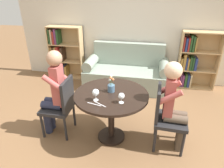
% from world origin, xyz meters
% --- Properties ---
extents(ground_plane, '(16.00, 16.00, 0.00)m').
position_xyz_m(ground_plane, '(0.00, 0.00, 0.00)').
color(ground_plane, brown).
extents(back_wall, '(5.20, 0.05, 2.70)m').
position_xyz_m(back_wall, '(0.00, 2.16, 1.35)').
color(back_wall, beige).
rests_on(back_wall, ground_plane).
extents(round_table, '(1.01, 1.01, 0.75)m').
position_xyz_m(round_table, '(0.00, 0.00, 0.61)').
color(round_table, black).
rests_on(round_table, ground_plane).
extents(couch, '(1.80, 0.80, 0.92)m').
position_xyz_m(couch, '(0.00, 1.74, 0.31)').
color(couch, gray).
rests_on(couch, ground_plane).
extents(bookshelf_left, '(0.79, 0.28, 1.23)m').
position_xyz_m(bookshelf_left, '(-1.58, 2.00, 0.58)').
color(bookshelf_left, tan).
rests_on(bookshelf_left, ground_plane).
extents(bookshelf_right, '(0.79, 0.28, 1.23)m').
position_xyz_m(bookshelf_right, '(1.38, 2.00, 0.59)').
color(bookshelf_right, tan).
rests_on(bookshelf_right, ground_plane).
extents(chair_left, '(0.42, 0.42, 0.90)m').
position_xyz_m(chair_left, '(-0.74, -0.02, 0.49)').
color(chair_left, '#232326').
rests_on(chair_left, ground_plane).
extents(chair_right, '(0.44, 0.44, 0.90)m').
position_xyz_m(chair_right, '(0.74, -0.00, 0.49)').
color(chair_right, '#232326').
rests_on(chair_right, ground_plane).
extents(person_left, '(0.42, 0.34, 1.30)m').
position_xyz_m(person_left, '(-0.82, -0.02, 0.70)').
color(person_left, '#282D47').
rests_on(person_left, ground_plane).
extents(person_right, '(0.43, 0.35, 1.25)m').
position_xyz_m(person_right, '(0.82, -0.01, 0.68)').
color(person_right, brown).
rests_on(person_right, ground_plane).
extents(wine_glass_left, '(0.09, 0.09, 0.16)m').
position_xyz_m(wine_glass_left, '(-0.16, -0.20, 0.85)').
color(wine_glass_left, white).
rests_on(wine_glass_left, round_table).
extents(wine_glass_right, '(0.08, 0.08, 0.14)m').
position_xyz_m(wine_glass_right, '(0.17, -0.20, 0.84)').
color(wine_glass_right, white).
rests_on(wine_glass_right, round_table).
extents(flower_vase, '(0.10, 0.10, 0.25)m').
position_xyz_m(flower_vase, '(-0.01, 0.06, 0.83)').
color(flower_vase, slate).
rests_on(flower_vase, round_table).
extents(knife_left_setting, '(0.17, 0.10, 0.00)m').
position_xyz_m(knife_left_setting, '(-0.08, -0.29, 0.75)').
color(knife_left_setting, silver).
rests_on(knife_left_setting, round_table).
extents(fork_left_setting, '(0.19, 0.06, 0.00)m').
position_xyz_m(fork_left_setting, '(-0.15, -0.30, 0.75)').
color(fork_left_setting, silver).
rests_on(fork_left_setting, round_table).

